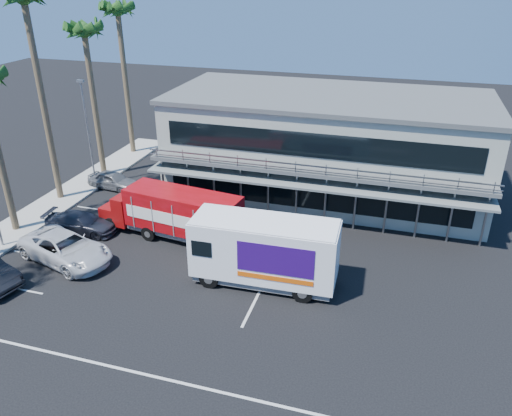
# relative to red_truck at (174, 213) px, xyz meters

# --- Properties ---
(ground) EXTENTS (120.00, 120.00, 0.00)m
(ground) POSITION_rel_red_truck_xyz_m (4.64, -5.09, -1.73)
(ground) COLOR black
(ground) RESTS_ON ground
(building) EXTENTS (22.40, 12.00, 7.30)m
(building) POSITION_rel_red_truck_xyz_m (7.64, 9.85, 1.92)
(building) COLOR #A3A799
(building) RESTS_ON ground
(curb_strip) EXTENTS (3.00, 32.00, 0.16)m
(curb_strip) POSITION_rel_red_truck_xyz_m (-10.36, 0.91, -1.65)
(curb_strip) COLOR #A5A399
(curb_strip) RESTS_ON ground
(palm_d) EXTENTS (2.80, 2.80, 14.75)m
(palm_d) POSITION_rel_red_truck_xyz_m (-10.56, 2.91, 11.07)
(palm_d) COLOR brown
(palm_d) RESTS_ON ground
(palm_e) EXTENTS (2.80, 2.80, 12.25)m
(palm_e) POSITION_rel_red_truck_xyz_m (-10.06, 7.91, 8.84)
(palm_e) COLOR brown
(palm_e) RESTS_ON ground
(palm_f) EXTENTS (2.80, 2.80, 13.25)m
(palm_f) POSITION_rel_red_truck_xyz_m (-10.46, 13.41, 9.74)
(palm_f) COLOR brown
(palm_f) RESTS_ON ground
(light_pole_far) EXTENTS (0.50, 0.25, 8.09)m
(light_pole_far) POSITION_rel_red_truck_xyz_m (-9.56, 5.91, 2.77)
(light_pole_far) COLOR gray
(light_pole_far) RESTS_ON ground
(red_truck) EXTENTS (9.60, 3.48, 3.16)m
(red_truck) POSITION_rel_red_truck_xyz_m (0.00, 0.00, 0.00)
(red_truck) COLOR maroon
(red_truck) RESTS_ON ground
(white_van) EXTENTS (7.67, 2.84, 3.71)m
(white_van) POSITION_rel_red_truck_xyz_m (6.64, -3.19, 0.23)
(white_van) COLOR white
(white_van) RESTS_ON ground
(parked_car_c) EXTENTS (6.38, 4.22, 1.63)m
(parked_car_c) POSITION_rel_red_truck_xyz_m (-4.86, -4.29, -0.92)
(parked_car_c) COLOR silver
(parked_car_c) RESTS_ON ground
(parked_car_d) EXTENTS (4.71, 2.24, 1.32)m
(parked_car_d) POSITION_rel_red_truck_xyz_m (-6.05, -1.09, -1.07)
(parked_car_d) COLOR #2A2D38
(parked_car_d) RESTS_ON ground
(parked_car_e) EXTENTS (4.11, 2.05, 1.35)m
(parked_car_e) POSITION_rel_red_truck_xyz_m (-7.86, 5.71, -1.06)
(parked_car_e) COLOR slate
(parked_car_e) RESTS_ON ground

